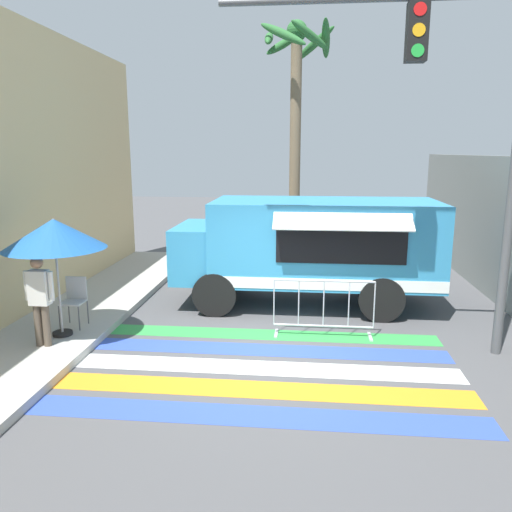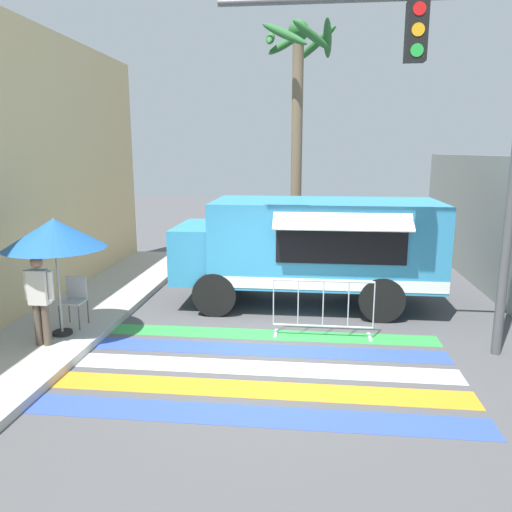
{
  "view_description": "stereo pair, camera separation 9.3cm",
  "coord_description": "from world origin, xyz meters",
  "px_view_note": "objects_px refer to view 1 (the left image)",
  "views": [
    {
      "loc": [
        0.65,
        -8.13,
        3.49
      ],
      "look_at": [
        -0.38,
        2.08,
        1.33
      ],
      "focal_mm": 35.0,
      "sensor_mm": 36.0,
      "label": 1
    },
    {
      "loc": [
        0.75,
        -8.13,
        3.49
      ],
      "look_at": [
        -0.38,
        2.08,
        1.33
      ],
      "focal_mm": 35.0,
      "sensor_mm": 36.0,
      "label": 2
    }
  ],
  "objects_px": {
    "vendor_person": "(40,296)",
    "palm_tree": "(296,97)",
    "traffic_signal_pole": "(456,100)",
    "patio_umbrella": "(54,234)",
    "food_truck": "(304,244)",
    "barricade_front": "(324,309)",
    "folding_chair": "(75,297)"
  },
  "relations": [
    {
      "from": "folding_chair",
      "to": "palm_tree",
      "type": "xyz_separation_m",
      "value": [
        4.08,
        6.59,
        4.35
      ]
    },
    {
      "from": "food_truck",
      "to": "barricade_front",
      "type": "height_order",
      "value": "food_truck"
    },
    {
      "from": "traffic_signal_pole",
      "to": "patio_umbrella",
      "type": "height_order",
      "value": "traffic_signal_pole"
    },
    {
      "from": "vendor_person",
      "to": "traffic_signal_pole",
      "type": "bearing_deg",
      "value": 16.96
    },
    {
      "from": "folding_chair",
      "to": "vendor_person",
      "type": "relative_size",
      "value": 0.6
    },
    {
      "from": "food_truck",
      "to": "palm_tree",
      "type": "relative_size",
      "value": 0.81
    },
    {
      "from": "folding_chair",
      "to": "palm_tree",
      "type": "bearing_deg",
      "value": 58.31
    },
    {
      "from": "barricade_front",
      "to": "palm_tree",
      "type": "height_order",
      "value": "palm_tree"
    },
    {
      "from": "folding_chair",
      "to": "palm_tree",
      "type": "height_order",
      "value": "palm_tree"
    },
    {
      "from": "traffic_signal_pole",
      "to": "vendor_person",
      "type": "relative_size",
      "value": 3.89
    },
    {
      "from": "traffic_signal_pole",
      "to": "palm_tree",
      "type": "bearing_deg",
      "value": 111.72
    },
    {
      "from": "barricade_front",
      "to": "palm_tree",
      "type": "bearing_deg",
      "value": 96.62
    },
    {
      "from": "folding_chair",
      "to": "traffic_signal_pole",
      "type": "bearing_deg",
      "value": -2.21
    },
    {
      "from": "food_truck",
      "to": "folding_chair",
      "type": "xyz_separation_m",
      "value": [
        -4.41,
        -2.28,
        -0.71
      ]
    },
    {
      "from": "vendor_person",
      "to": "palm_tree",
      "type": "relative_size",
      "value": 0.22
    },
    {
      "from": "food_truck",
      "to": "barricade_front",
      "type": "xyz_separation_m",
      "value": [
        0.4,
        -2.01,
        -0.88
      ]
    },
    {
      "from": "patio_umbrella",
      "to": "vendor_person",
      "type": "distance_m",
      "value": 1.13
    },
    {
      "from": "folding_chair",
      "to": "barricade_front",
      "type": "relative_size",
      "value": 0.5
    },
    {
      "from": "patio_umbrella",
      "to": "vendor_person",
      "type": "xyz_separation_m",
      "value": [
        -0.07,
        -0.53,
        -0.99
      ]
    },
    {
      "from": "food_truck",
      "to": "folding_chair",
      "type": "bearing_deg",
      "value": -152.72
    },
    {
      "from": "traffic_signal_pole",
      "to": "folding_chair",
      "type": "bearing_deg",
      "value": 177.75
    },
    {
      "from": "patio_umbrella",
      "to": "folding_chair",
      "type": "xyz_separation_m",
      "value": [
        0.02,
        0.54,
        -1.31
      ]
    },
    {
      "from": "food_truck",
      "to": "vendor_person",
      "type": "relative_size",
      "value": 3.66
    },
    {
      "from": "patio_umbrella",
      "to": "barricade_front",
      "type": "relative_size",
      "value": 1.13
    },
    {
      "from": "palm_tree",
      "to": "barricade_front",
      "type": "bearing_deg",
      "value": -83.38
    },
    {
      "from": "patio_umbrella",
      "to": "palm_tree",
      "type": "distance_m",
      "value": 8.77
    },
    {
      "from": "barricade_front",
      "to": "palm_tree",
      "type": "xyz_separation_m",
      "value": [
        -0.73,
        6.33,
        4.52
      ]
    },
    {
      "from": "folding_chair",
      "to": "vendor_person",
      "type": "height_order",
      "value": "vendor_person"
    },
    {
      "from": "vendor_person",
      "to": "palm_tree",
      "type": "xyz_separation_m",
      "value": [
        4.17,
        7.67,
        4.03
      ]
    },
    {
      "from": "traffic_signal_pole",
      "to": "palm_tree",
      "type": "height_order",
      "value": "palm_tree"
    },
    {
      "from": "traffic_signal_pole",
      "to": "patio_umbrella",
      "type": "bearing_deg",
      "value": -177.69
    },
    {
      "from": "patio_umbrella",
      "to": "palm_tree",
      "type": "relative_size",
      "value": 0.3
    }
  ]
}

